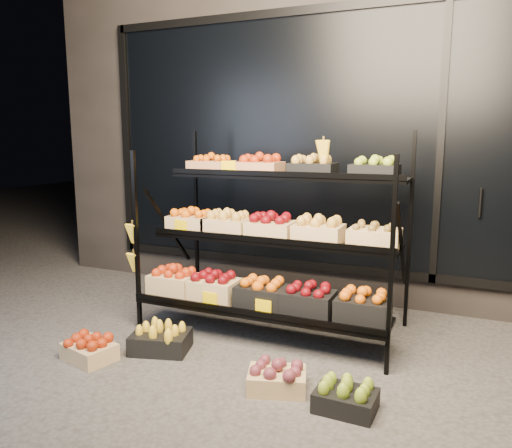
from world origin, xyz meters
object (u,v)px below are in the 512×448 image
at_px(display_rack, 270,238).
at_px(floor_crate_left, 89,348).
at_px(floor_crate_midright, 277,377).
at_px(floor_crate_midleft, 161,338).

distance_m(display_rack, floor_crate_left, 1.61).
distance_m(display_rack, floor_crate_midright, 1.23).
bearing_deg(floor_crate_midright, floor_crate_midleft, 151.09).
bearing_deg(floor_crate_midleft, floor_crate_midright, -26.78).
xyz_separation_m(floor_crate_midleft, floor_crate_midright, (1.02, -0.20, -0.01)).
bearing_deg(floor_crate_midleft, display_rack, 34.39).
height_order(display_rack, floor_crate_midright, display_rack).
distance_m(floor_crate_left, floor_crate_midleft, 0.52).
bearing_deg(display_rack, floor_crate_midright, -65.36).
bearing_deg(floor_crate_midright, display_rack, 96.86).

